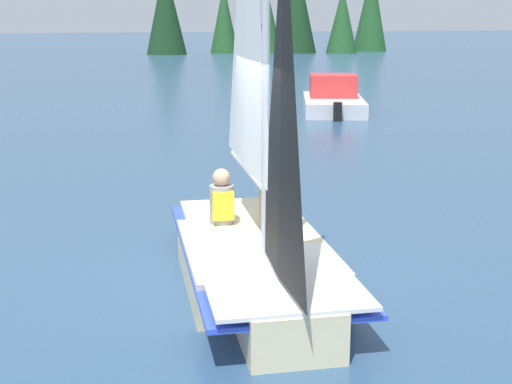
# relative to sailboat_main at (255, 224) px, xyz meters

# --- Properties ---
(ground_plane) EXTENTS (260.00, 260.00, 0.00)m
(ground_plane) POSITION_rel_sailboat_main_xyz_m (0.00, 0.03, -0.70)
(ground_plane) COLOR #2D4C6B
(sailboat_main) EXTENTS (1.93, 4.27, 5.17)m
(sailboat_main) POSITION_rel_sailboat_main_xyz_m (0.00, 0.00, 0.00)
(sailboat_main) COLOR beige
(sailboat_main) RESTS_ON ground_plane
(sailor_helm) EXTENTS (0.32, 0.36, 1.16)m
(sailor_helm) POSITION_rel_sailboat_main_xyz_m (-0.38, -0.61, -0.07)
(sailor_helm) COLOR black
(sailor_helm) RESTS_ON ground_plane
(sailor_crew) EXTENTS (0.32, 0.36, 1.16)m
(sailor_crew) POSITION_rel_sailboat_main_xyz_m (0.18, -0.89, -0.08)
(sailor_crew) COLOR black
(sailor_crew) RESTS_ON ground_plane
(motorboat_distant) EXTENTS (2.94, 4.23, 1.15)m
(motorboat_distant) POSITION_rel_sailboat_main_xyz_m (-6.40, -13.83, -0.30)
(motorboat_distant) COLOR silver
(motorboat_distant) RESTS_ON ground_plane
(treeline_shore) EXTENTS (20.83, 5.12, 7.22)m
(treeline_shore) POSITION_rel_sailboat_main_xyz_m (-15.78, -50.08, 2.55)
(treeline_shore) COLOR #1E4C23
(treeline_shore) RESTS_ON ground_plane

